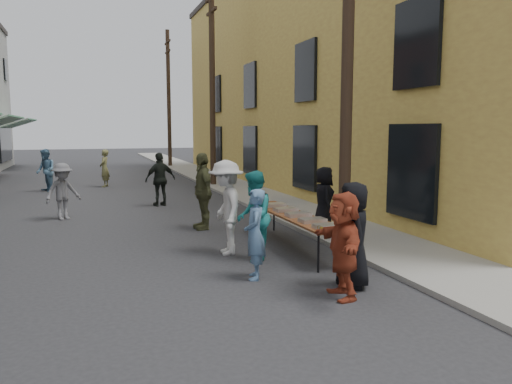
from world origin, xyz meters
TOP-DOWN VIEW (x-y plane):
  - ground at (0.00, 0.00)m, footprint 120.00×120.00m
  - sidewalk at (5.00, 15.00)m, footprint 2.20×60.00m
  - building_ochre at (11.10, 14.00)m, footprint 10.00×28.00m
  - utility_pole_near at (4.30, 3.00)m, footprint 0.26×0.26m
  - utility_pole_mid at (4.30, 15.00)m, footprint 0.26×0.26m
  - utility_pole_far at (4.30, 27.00)m, footprint 0.26×0.26m
  - serving_table at (3.09, 3.09)m, footprint 0.70×4.00m
  - catering_tray_sausage at (3.09, 1.44)m, footprint 0.50×0.33m
  - catering_tray_foil_b at (3.09, 2.09)m, footprint 0.50×0.33m
  - catering_tray_buns at (3.09, 2.79)m, footprint 0.50×0.33m
  - catering_tray_foil_d at (3.09, 3.49)m, footprint 0.50×0.33m
  - catering_tray_buns_end at (3.09, 4.19)m, footprint 0.50×0.33m
  - condiment_jar_a at (2.87, 1.14)m, footprint 0.07×0.07m
  - condiment_jar_b at (2.87, 1.24)m, footprint 0.07×0.07m
  - condiment_jar_c at (2.87, 1.34)m, footprint 0.07×0.07m
  - cup_stack at (3.29, 1.19)m, footprint 0.08×0.08m
  - guest_front_a at (2.97, 0.29)m, footprint 0.75×0.96m
  - guest_front_b at (1.60, 1.24)m, footprint 0.52×0.66m
  - guest_front_c at (1.98, 2.42)m, footprint 0.93×1.04m
  - guest_front_d at (1.60, 3.07)m, footprint 0.83×1.32m
  - guest_front_e at (1.72, 5.77)m, footprint 0.56×1.19m
  - guest_queue_back at (2.57, -0.11)m, footprint 0.71×1.59m
  - server at (4.35, 4.09)m, footprint 0.66×0.86m
  - passerby_left at (-1.76, 8.38)m, footprint 1.21×1.06m
  - passerby_mid at (1.24, 10.02)m, footprint 1.13×0.70m
  - passerby_right at (-0.33, 16.34)m, footprint 0.58×0.71m
  - passerby_far at (-2.68, 15.35)m, footprint 0.94×1.05m

SIDE VIEW (x-z plane):
  - ground at x=0.00m, z-range 0.00..0.00m
  - sidewalk at x=5.00m, z-range 0.00..0.10m
  - serving_table at x=3.09m, z-range 0.34..1.09m
  - guest_front_b at x=1.60m, z-range 0.00..1.57m
  - catering_tray_sausage at x=3.09m, z-range 0.75..0.83m
  - catering_tray_foil_b at x=3.09m, z-range 0.75..0.83m
  - catering_tray_buns at x=3.09m, z-range 0.75..0.83m
  - catering_tray_foil_d at x=3.09m, z-range 0.75..0.83m
  - catering_tray_buns_end at x=3.09m, z-range 0.75..0.83m
  - condiment_jar_a at x=2.87m, z-range 0.75..0.83m
  - condiment_jar_b at x=2.87m, z-range 0.75..0.83m
  - condiment_jar_c at x=2.87m, z-range 0.75..0.83m
  - passerby_left at x=-1.76m, z-range 0.00..1.62m
  - cup_stack at x=3.29m, z-range 0.75..0.87m
  - guest_queue_back at x=2.57m, z-range 0.00..1.65m
  - passerby_right at x=-0.33m, z-range 0.00..1.67m
  - guest_front_a at x=2.97m, z-range 0.00..1.74m
  - passerby_far at x=-2.68m, z-range 0.00..1.76m
  - server at x=4.35m, z-range 0.10..1.67m
  - guest_front_c at x=1.98m, z-range 0.00..1.77m
  - passerby_mid at x=1.24m, z-range 0.00..1.80m
  - guest_front_d at x=1.60m, z-range 0.00..1.95m
  - guest_front_e at x=1.72m, z-range 0.00..1.98m
  - utility_pole_near at x=4.30m, z-range 0.00..9.00m
  - utility_pole_mid at x=4.30m, z-range 0.00..9.00m
  - utility_pole_far at x=4.30m, z-range 0.00..9.00m
  - building_ochre at x=11.10m, z-range 0.00..10.00m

